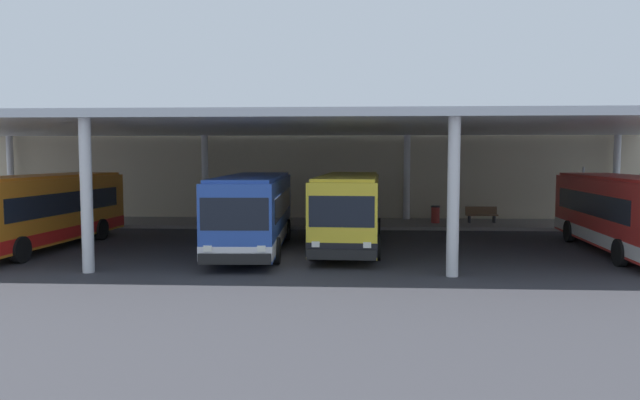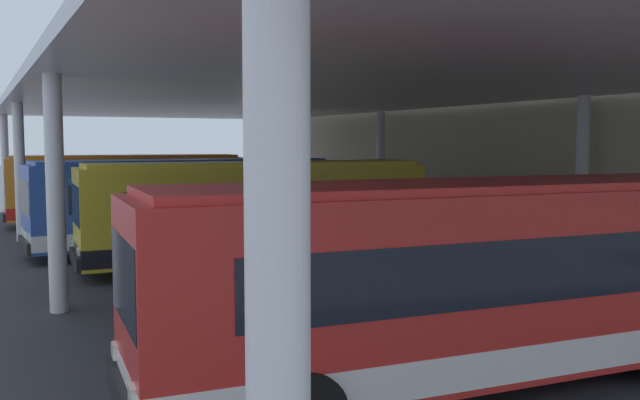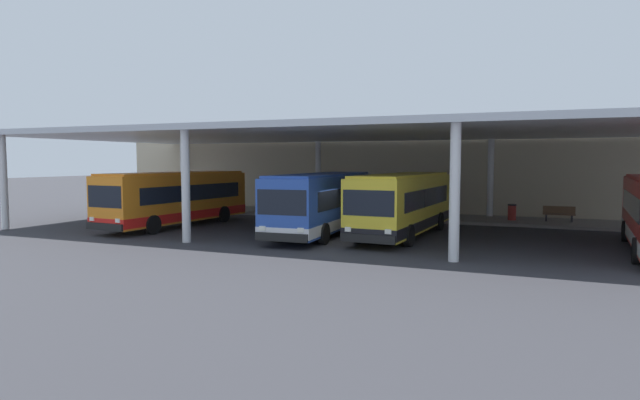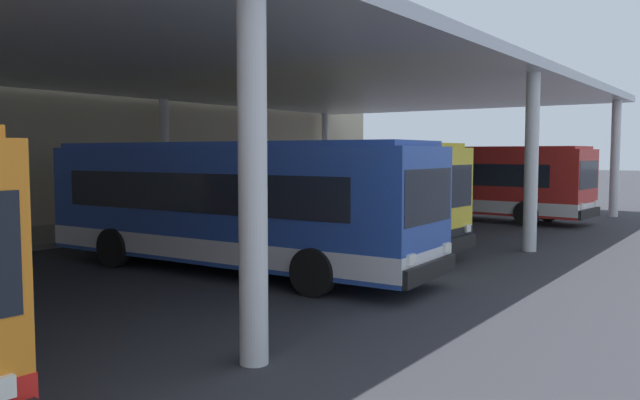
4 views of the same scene
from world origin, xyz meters
name	(u,v)px [view 4 (image 4 of 4)]	position (x,y,z in m)	size (l,w,h in m)	color
ground_plane	(345,274)	(0.00, 0.00, 0.00)	(200.00, 200.00, 0.00)	#333338
platform_kerb	(62,234)	(0.00, 11.75, 0.09)	(42.00, 4.50, 0.18)	gray
station_building_facade	(9,144)	(0.00, 15.00, 3.25)	(48.00, 1.60, 6.50)	#C1B293
canopy_shelter	(184,68)	(0.00, 5.50, 5.31)	(40.00, 17.00, 5.55)	silver
bus_second_bay	(231,204)	(-1.30, 2.52, 1.66)	(3.05, 10.63, 3.17)	#284CA8
bus_middle_bay	(297,194)	(2.74, 3.57, 1.66)	(3.08, 10.64, 3.17)	yellow
bus_far_bay	(467,181)	(13.97, 2.70, 1.66)	(3.26, 10.68, 3.17)	red
bench_waiting	(256,200)	(10.29, 11.82, 0.66)	(1.80, 0.45, 0.92)	brown
trash_bin	(221,203)	(7.63, 11.56, 0.68)	(0.52, 0.52, 0.98)	maroon
banner_sign	(333,170)	(15.59, 10.94, 1.98)	(0.70, 0.12, 3.20)	#B2B2B7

